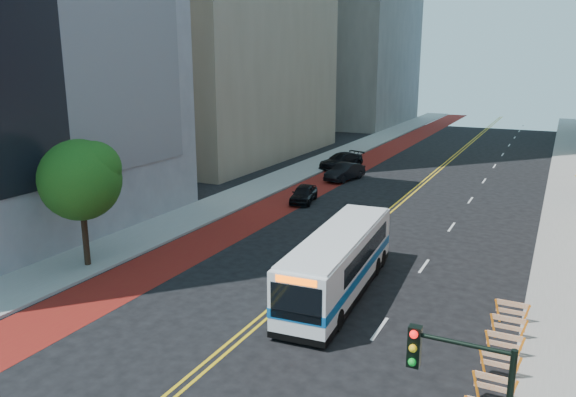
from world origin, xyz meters
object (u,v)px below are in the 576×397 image
at_px(transit_bus, 339,262).
at_px(car_b, 345,172).
at_px(car_c, 341,161).
at_px(street_tree, 81,177).
at_px(car_a, 304,194).

relative_size(transit_bus, car_b, 2.37).
bearing_deg(car_c, car_b, -45.73).
height_order(street_tree, transit_bus, street_tree).
distance_m(street_tree, transit_bus, 13.87).
relative_size(car_a, car_c, 0.75).
xyz_separation_m(car_a, car_c, (-2.36, 14.29, 0.09)).
bearing_deg(car_c, street_tree, -73.73).
xyz_separation_m(car_a, car_b, (0.01, 9.02, 0.10)).
xyz_separation_m(transit_bus, car_a, (-8.68, 15.03, -0.90)).
distance_m(transit_bus, car_b, 25.58).
xyz_separation_m(street_tree, transit_bus, (13.20, 2.65, -3.34)).
xyz_separation_m(street_tree, car_b, (4.52, 26.70, -4.14)).
distance_m(transit_bus, car_a, 17.38).
height_order(car_a, car_b, car_b).
relative_size(street_tree, transit_bus, 0.60).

